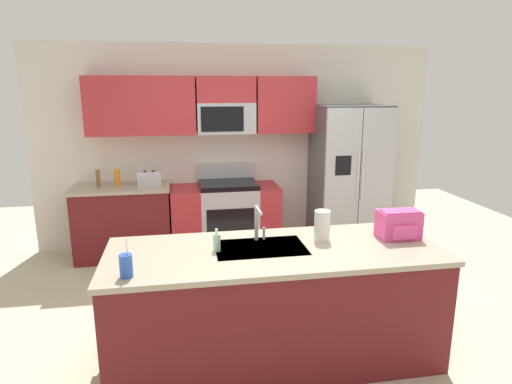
# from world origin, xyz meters

# --- Properties ---
(ground_plane) EXTENTS (9.00, 9.00, 0.00)m
(ground_plane) POSITION_xyz_m (0.00, 0.00, 0.00)
(ground_plane) COLOR beige
(ground_plane) RESTS_ON ground
(kitchen_wall_unit) EXTENTS (5.20, 0.43, 2.60)m
(kitchen_wall_unit) POSITION_xyz_m (-0.14, 2.08, 1.47)
(kitchen_wall_unit) COLOR silver
(kitchen_wall_unit) RESTS_ON ground
(back_counter) EXTENTS (1.16, 0.63, 0.90)m
(back_counter) POSITION_xyz_m (-1.48, 1.80, 0.45)
(back_counter) COLOR maroon
(back_counter) RESTS_ON ground
(range_oven) EXTENTS (1.36, 0.61, 1.10)m
(range_oven) POSITION_xyz_m (-0.21, 1.80, 0.44)
(range_oven) COLOR #B7BABF
(range_oven) RESTS_ON ground
(refrigerator) EXTENTS (0.90, 0.76, 1.85)m
(refrigerator) POSITION_xyz_m (1.40, 1.73, 0.93)
(refrigerator) COLOR #4C4F54
(refrigerator) RESTS_ON ground
(island_counter) EXTENTS (2.50, 0.95, 0.90)m
(island_counter) POSITION_xyz_m (-0.10, -0.59, 0.45)
(island_counter) COLOR maroon
(island_counter) RESTS_ON ground
(toaster) EXTENTS (0.28, 0.16, 0.18)m
(toaster) POSITION_xyz_m (-1.14, 1.75, 0.99)
(toaster) COLOR #B7BABF
(toaster) RESTS_ON back_counter
(pepper_mill) EXTENTS (0.05, 0.05, 0.21)m
(pepper_mill) POSITION_xyz_m (-1.74, 1.80, 1.00)
(pepper_mill) COLOR brown
(pepper_mill) RESTS_ON back_counter
(bottle_orange) EXTENTS (0.07, 0.07, 0.20)m
(bottle_orange) POSITION_xyz_m (-1.52, 1.83, 1.00)
(bottle_orange) COLOR orange
(bottle_orange) RESTS_ON back_counter
(sink_faucet) EXTENTS (0.08, 0.21, 0.28)m
(sink_faucet) POSITION_xyz_m (-0.19, -0.40, 1.07)
(sink_faucet) COLOR #B7BABF
(sink_faucet) RESTS_ON island_counter
(drink_cup_blue) EXTENTS (0.08, 0.08, 0.27)m
(drink_cup_blue) POSITION_xyz_m (-1.13, -0.91, 0.98)
(drink_cup_blue) COLOR blue
(drink_cup_blue) RESTS_ON island_counter
(soap_dispenser) EXTENTS (0.06, 0.06, 0.17)m
(soap_dispenser) POSITION_xyz_m (-0.53, -0.56, 0.97)
(soap_dispenser) COLOR #A5D8B2
(soap_dispenser) RESTS_ON island_counter
(paper_towel_roll) EXTENTS (0.12, 0.12, 0.24)m
(paper_towel_roll) POSITION_xyz_m (0.31, -0.47, 1.02)
(paper_towel_roll) COLOR white
(paper_towel_roll) RESTS_ON island_counter
(backpack) EXTENTS (0.32, 0.22, 0.23)m
(backpack) POSITION_xyz_m (0.93, -0.52, 1.02)
(backpack) COLOR #EA4C93
(backpack) RESTS_ON island_counter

